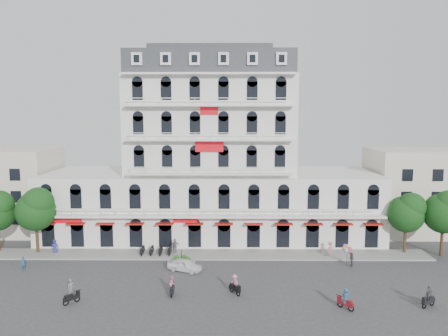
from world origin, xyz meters
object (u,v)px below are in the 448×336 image
(rider_east, at_px, (346,299))
(rider_west, at_px, (71,292))
(rider_southwest, at_px, (172,285))
(rider_center, at_px, (235,284))
(rider_northeast, at_px, (429,297))
(parked_car, at_px, (185,265))
(balloon_vendor, at_px, (350,255))

(rider_east, bearing_deg, rider_west, 45.82)
(rider_west, height_order, rider_east, rider_west)
(rider_southwest, xyz_separation_m, rider_east, (15.49, -2.85, -0.04))
(rider_center, bearing_deg, rider_west, -115.82)
(rider_southwest, xyz_separation_m, rider_northeast, (22.91, -2.35, -0.01))
(parked_car, distance_m, rider_east, 17.65)
(parked_car, bearing_deg, rider_east, -98.85)
(rider_west, relative_size, rider_east, 1.21)
(rider_east, height_order, rider_northeast, rider_northeast)
(rider_southwest, relative_size, rider_northeast, 0.98)
(rider_southwest, distance_m, rider_east, 15.75)
(parked_car, relative_size, rider_northeast, 1.91)
(parked_car, xyz_separation_m, rider_southwest, (-0.53, -6.51, 0.32))
(parked_car, bearing_deg, balloon_vendor, -61.98)
(rider_northeast, bearing_deg, rider_west, -32.26)
(rider_southwest, distance_m, rider_center, 5.89)
(parked_car, height_order, rider_west, rider_west)
(parked_car, xyz_separation_m, balloon_vendor, (18.30, 1.55, 0.64))
(rider_southwest, bearing_deg, rider_west, 100.78)
(rider_southwest, bearing_deg, balloon_vendor, -68.17)
(rider_southwest, relative_size, rider_east, 1.01)
(parked_car, xyz_separation_m, rider_northeast, (22.39, -8.86, 0.31))
(rider_southwest, height_order, rider_center, rider_southwest)
(rider_southwest, relative_size, balloon_vendor, 0.80)
(balloon_vendor, bearing_deg, parked_car, -175.16)
(parked_car, height_order, balloon_vendor, balloon_vendor)
(parked_car, distance_m, balloon_vendor, 18.38)
(rider_center, bearing_deg, rider_east, 37.26)
(balloon_vendor, bearing_deg, rider_northeast, -68.58)
(rider_center, bearing_deg, rider_northeast, 46.63)
(rider_west, relative_size, balloon_vendor, 0.96)
(parked_car, xyz_separation_m, rider_center, (5.36, -6.18, 0.34))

